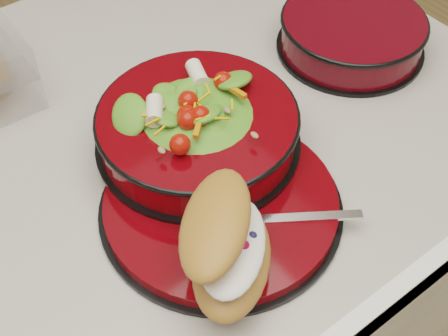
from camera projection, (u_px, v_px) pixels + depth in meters
dinner_plate at (222, 204)px, 0.71m from camera, size 0.28×0.28×0.02m
salad_bowl at (197, 121)px, 0.73m from camera, size 0.25×0.25×0.10m
croissant at (228, 244)px, 0.61m from camera, size 0.16×0.17×0.09m
fork at (289, 218)px, 0.68m from camera, size 0.14×0.10×0.00m
extra_bowl at (352, 33)px, 0.90m from camera, size 0.22×0.22×0.05m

